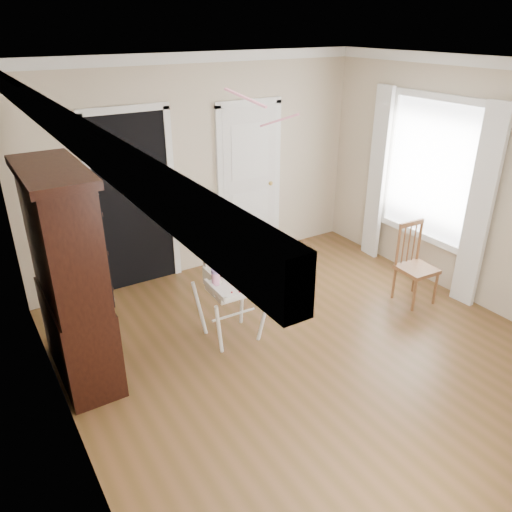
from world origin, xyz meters
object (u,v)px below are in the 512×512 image
cake (246,277)px  sippy_cup (216,276)px  high_chair (231,280)px  dining_chair (415,266)px  china_cabinet (70,279)px

cake → sippy_cup: bearing=155.0°
high_chair → dining_chair: 2.25m
dining_chair → sippy_cup: bearing=175.8°
cake → china_cabinet: china_cabinet is taller
cake → china_cabinet: bearing=161.8°
cake → dining_chair: size_ratio=0.26×
high_chair → cake: bearing=-81.4°
sippy_cup → dining_chair: size_ratio=0.21×
cake → sippy_cup: size_ratio=1.22×
high_chair → dining_chair: bearing=-9.7°
sippy_cup → china_cabinet: 1.29m
high_chair → dining_chair: high_chair is taller
cake → china_cabinet: size_ratio=0.12×
high_chair → cake: high_chair is taller
high_chair → dining_chair: (2.19, -0.45, -0.23)m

